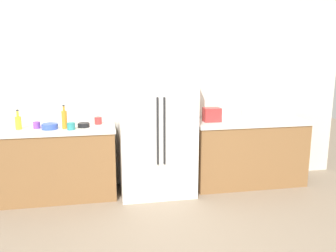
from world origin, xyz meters
TOP-DOWN VIEW (x-y plane):
  - ground_plane at (0.00, 0.00)m, footprint 10.98×10.98m
  - kitchen_back_panel at (0.00, 1.74)m, footprint 5.49×0.10m
  - counter_left at (-1.22, 1.39)m, footprint 1.48×0.61m
  - counter_right at (1.31, 1.39)m, footprint 1.52×0.61m
  - refrigerator at (0.04, 1.33)m, footprint 0.92×0.70m
  - toaster at (0.79, 1.41)m, footprint 0.22×0.16m
  - rice_cooker at (1.33, 1.38)m, footprint 0.28×0.28m
  - bottle_a at (-1.07, 1.33)m, footprint 0.06×0.06m
  - bottle_b at (-1.60, 1.39)m, footprint 0.07×0.07m
  - cup_a at (1.81, 1.45)m, footprint 0.09×0.09m
  - cup_b at (-1.40, 1.40)m, footprint 0.08×0.08m
  - cup_c at (-0.99, 1.25)m, footprint 0.09×0.09m
  - cup_d at (-0.67, 1.52)m, footprint 0.09×0.09m
  - bowl_a at (-1.24, 1.34)m, footprint 0.19×0.19m
  - bowl_b at (-0.85, 1.37)m, footprint 0.14×0.14m

SIDE VIEW (x-z plane):
  - ground_plane at x=0.00m, z-range 0.00..0.00m
  - counter_right at x=1.31m, z-range 0.00..0.88m
  - counter_left at x=-1.22m, z-range 0.00..0.88m
  - refrigerator at x=0.04m, z-range 0.00..1.77m
  - bowl_b at x=-0.85m, z-range 0.88..0.93m
  - bowl_a at x=-1.24m, z-range 0.88..0.95m
  - cup_b at x=-1.40m, z-range 0.88..0.96m
  - cup_c at x=-0.99m, z-range 0.88..0.97m
  - cup_d at x=-0.67m, z-range 0.88..0.97m
  - cup_a at x=1.81m, z-range 0.88..0.98m
  - bottle_b at x=-1.60m, z-range 0.85..1.09m
  - toaster at x=0.79m, z-range 0.88..1.06m
  - bottle_a at x=-1.07m, z-range 0.85..1.14m
  - rice_cooker at x=1.33m, z-range 0.87..1.17m
  - kitchen_back_panel at x=0.00m, z-range 0.00..3.02m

